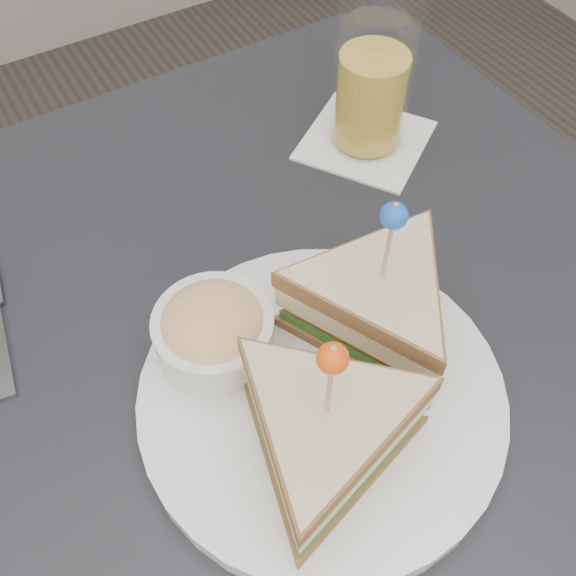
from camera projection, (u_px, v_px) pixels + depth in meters
The scene contains 4 objects.
ground_plane at pixel (286, 556), 1.16m from camera, with size 3.50×3.50×0.00m, color #3F3833.
table at pixel (284, 377), 0.62m from camera, with size 0.80×0.80×0.75m.
plate_meal at pixel (331, 368), 0.49m from camera, with size 0.36×0.35×0.17m.
drink_set at pixel (372, 87), 0.65m from camera, with size 0.17×0.17×0.16m.
Camera 1 is at (-0.15, -0.26, 1.22)m, focal length 40.00 mm.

